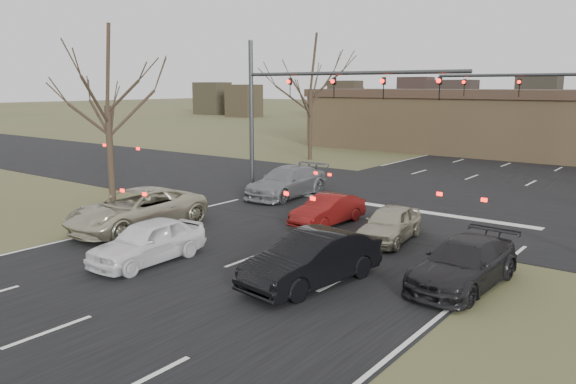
% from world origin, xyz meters
% --- Properties ---
extents(ground, '(360.00, 360.00, 0.00)m').
position_xyz_m(ground, '(0.00, 0.00, 0.00)').
color(ground, '#48502A').
rests_on(ground, ground).
extents(road_cross, '(200.00, 14.00, 0.02)m').
position_xyz_m(road_cross, '(0.00, 15.00, 0.01)').
color(road_cross, black).
rests_on(road_cross, ground).
extents(building, '(42.40, 10.40, 5.30)m').
position_xyz_m(building, '(2.00, 38.00, 2.67)').
color(building, olive).
rests_on(building, ground).
extents(mast_arm_near, '(12.12, 0.24, 8.00)m').
position_xyz_m(mast_arm_near, '(-5.23, 13.00, 5.07)').
color(mast_arm_near, '#383A3D').
rests_on(mast_arm_near, ground).
extents(tree_left_near, '(5.10, 5.10, 8.50)m').
position_xyz_m(tree_left_near, '(-11.50, 6.00, 6.57)').
color(tree_left_near, black).
rests_on(tree_left_near, ground).
extents(tree_left_far, '(5.70, 5.70, 9.50)m').
position_xyz_m(tree_left_far, '(-13.00, 25.00, 7.34)').
color(tree_left_far, black).
rests_on(tree_left_far, ground).
extents(car_silver_suv, '(2.66, 5.77, 1.60)m').
position_xyz_m(car_silver_suv, '(-6.10, 3.28, 0.80)').
color(car_silver_suv, '#AEA88D').
rests_on(car_silver_suv, ground).
extents(car_white_sedan, '(1.79, 4.15, 1.39)m').
position_xyz_m(car_white_sedan, '(-2.39, 0.83, 0.70)').
color(car_white_sedan, white).
rests_on(car_white_sedan, ground).
extents(car_black_hatch, '(2.20, 4.77, 1.51)m').
position_xyz_m(car_black_hatch, '(3.00, 2.34, 0.76)').
color(car_black_hatch, black).
rests_on(car_black_hatch, ground).
extents(car_charcoal_sedan, '(2.14, 4.69, 1.33)m').
position_xyz_m(car_charcoal_sedan, '(6.50, 4.84, 0.67)').
color(car_charcoal_sedan, black).
rests_on(car_charcoal_sedan, ground).
extents(car_grey_ahead, '(2.33, 5.37, 1.54)m').
position_xyz_m(car_grey_ahead, '(-5.45, 12.19, 0.77)').
color(car_grey_ahead, gray).
rests_on(car_grey_ahead, ground).
extents(car_red_ahead, '(1.50, 3.78, 1.22)m').
position_xyz_m(car_red_ahead, '(-0.54, 8.55, 0.61)').
color(car_red_ahead, '#620F0E').
rests_on(car_red_ahead, ground).
extents(car_silver_ahead, '(2.01, 3.97, 1.30)m').
position_xyz_m(car_silver_ahead, '(2.63, 7.84, 0.65)').
color(car_silver_ahead, '#A59F85').
rests_on(car_silver_ahead, ground).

